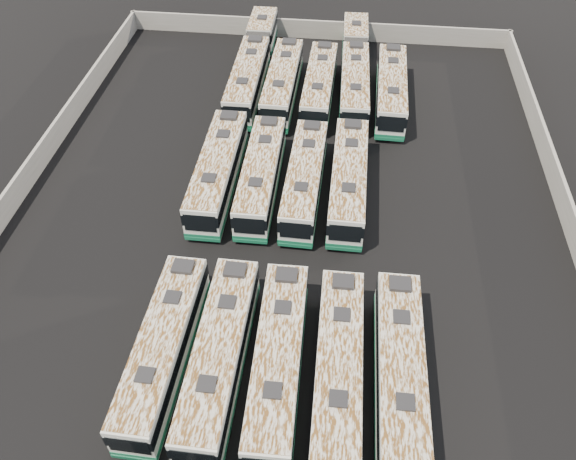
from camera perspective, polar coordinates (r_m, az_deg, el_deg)
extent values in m
plane|color=black|center=(42.34, -1.02, -3.25)|extent=(140.00, 140.00, 0.00)
cube|color=slate|center=(71.14, 2.89, 19.68)|extent=(45.20, 0.30, 2.20)
cube|color=silver|center=(36.37, -12.53, -11.67)|extent=(2.90, 12.76, 2.91)
cube|color=#135D3F|center=(37.24, -12.27, -12.57)|extent=(2.95, 12.82, 0.45)
cube|color=black|center=(35.97, -12.65, -11.25)|extent=(2.96, 12.83, 0.97)
cube|color=black|center=(33.35, -15.92, -20.35)|extent=(2.33, 0.11, 1.54)
cube|color=#135D3F|center=(34.79, -15.36, -21.48)|extent=(2.65, 0.15, 0.30)
cube|color=beige|center=(35.15, -12.90, -10.33)|extent=(2.84, 12.51, 0.07)
cube|color=black|center=(33.71, -14.34, -14.07)|extent=(1.03, 1.03, 0.15)
cube|color=black|center=(36.59, -11.67, -6.69)|extent=(1.03, 1.03, 0.15)
cube|color=black|center=(38.06, -10.64, -3.67)|extent=(1.40, 1.19, 0.28)
cylinder|color=black|center=(35.99, -15.91, -17.83)|extent=(0.32, 1.07, 1.06)
cylinder|color=black|center=(35.34, -12.31, -18.54)|extent=(0.32, 1.07, 1.06)
cylinder|color=black|center=(39.87, -12.13, -7.64)|extent=(0.32, 1.07, 1.06)
cylinder|color=black|center=(39.29, -8.96, -8.07)|extent=(0.32, 1.07, 1.06)
cube|color=silver|center=(35.45, -6.94, -12.54)|extent=(2.85, 13.11, 3.00)
cube|color=#135D3F|center=(36.38, -6.79, -13.47)|extent=(2.90, 13.17, 0.46)
cube|color=black|center=(35.03, -7.01, -12.11)|extent=(2.91, 13.18, 1.00)
cube|color=black|center=(32.27, -9.60, -21.97)|extent=(2.40, 0.08, 1.58)
cube|color=beige|center=(34.17, -7.17, -11.17)|extent=(2.79, 12.85, 0.08)
cube|color=black|center=(32.64, -8.28, -15.22)|extent=(1.05, 1.05, 0.15)
cube|color=black|center=(35.69, -6.21, -7.26)|extent=(1.05, 1.05, 0.15)
cube|color=black|center=(37.25, -5.41, -4.05)|extent=(1.43, 1.21, 0.28)
cylinder|color=black|center=(34.94, -10.22, -19.20)|extent=(0.32, 1.09, 1.09)
cylinder|color=black|center=(34.50, -6.26, -19.81)|extent=(0.32, 1.09, 1.09)
cylinder|color=black|center=(39.03, -7.17, -8.23)|extent=(0.32, 1.09, 1.09)
cylinder|color=black|center=(38.64, -3.76, -8.62)|extent=(0.32, 1.09, 1.09)
cube|color=silver|center=(35.02, -1.00, -13.18)|extent=(2.98, 13.03, 2.97)
cube|color=#135D3F|center=(35.95, -0.98, -14.09)|extent=(3.04, 13.08, 0.45)
cube|color=black|center=(34.60, -1.01, -12.75)|extent=(3.05, 13.09, 0.99)
cube|color=beige|center=(33.73, -1.04, -11.83)|extent=(2.92, 12.77, 0.08)
cube|color=black|center=(32.18, -1.59, -15.97)|extent=(1.05, 1.05, 0.15)
cube|color=black|center=(35.27, -0.55, -7.86)|extent=(1.05, 1.05, 0.15)
cube|color=black|center=(36.84, -0.15, -4.59)|extent=(1.43, 1.22, 0.28)
cylinder|color=black|center=(34.34, -3.79, -20.05)|extent=(0.33, 1.09, 1.08)
cylinder|color=black|center=(34.19, 0.31, -20.42)|extent=(0.33, 1.09, 1.08)
cylinder|color=black|center=(38.50, -2.06, -8.83)|extent=(0.33, 1.09, 1.08)
cylinder|color=black|center=(38.36, 1.42, -9.09)|extent=(0.33, 1.09, 1.08)
cube|color=silver|center=(34.89, 5.14, -13.85)|extent=(2.85, 12.94, 2.96)
cube|color=#135D3F|center=(35.82, 5.02, -14.74)|extent=(2.90, 12.99, 0.45)
cube|color=black|center=(34.47, 5.19, -13.43)|extent=(2.91, 13.00, 0.99)
cube|color=beige|center=(33.60, 5.30, -12.53)|extent=(2.79, 12.68, 0.08)
cube|color=black|center=(32.07, 5.12, -16.70)|extent=(1.03, 1.03, 0.15)
cube|color=black|center=(35.13, 5.49, -8.53)|extent=(1.03, 1.03, 0.15)
cube|color=black|center=(36.68, 5.63, -5.24)|extent=(1.41, 1.20, 0.28)
cylinder|color=black|center=(34.11, 2.64, -20.80)|extent=(0.31, 1.08, 1.08)
cylinder|color=black|center=(34.20, 6.76, -21.04)|extent=(0.31, 1.08, 1.08)
cylinder|color=black|center=(38.24, 3.51, -9.46)|extent=(0.31, 1.08, 1.08)
cylinder|color=black|center=(38.31, 6.99, -9.69)|extent=(0.31, 1.08, 1.08)
cube|color=silver|center=(35.29, 11.25, -13.92)|extent=(2.81, 12.94, 2.96)
cube|color=#135D3F|center=(36.21, 11.01, -14.81)|extent=(2.86, 12.99, 0.45)
cube|color=black|center=(34.88, 11.37, -13.51)|extent=(2.87, 13.00, 0.99)
cube|color=beige|center=(34.02, 11.61, -12.61)|extent=(2.75, 12.68, 0.08)
cube|color=black|center=(32.50, 11.84, -16.73)|extent=(1.03, 1.03, 0.15)
cube|color=black|center=(35.54, 11.46, -8.65)|extent=(1.03, 1.03, 0.15)
cube|color=black|center=(37.09, 11.33, -5.39)|extent=(1.41, 1.20, 0.28)
cylinder|color=black|center=(34.39, 9.14, -20.87)|extent=(0.31, 1.08, 1.08)
cylinder|color=black|center=(34.71, 13.19, -20.97)|extent=(0.31, 1.08, 1.08)
cylinder|color=black|center=(38.52, 9.05, -9.59)|extent=(0.31, 1.08, 1.08)
cylinder|color=black|center=(38.81, 12.48, -9.78)|extent=(0.31, 1.08, 1.08)
cube|color=silver|center=(47.49, -7.12, 5.99)|extent=(2.83, 13.37, 3.06)
cube|color=#135D3F|center=(48.20, -7.00, 4.96)|extent=(2.88, 13.42, 0.47)
cube|color=black|center=(47.17, -7.18, 6.47)|extent=(2.89, 13.43, 1.02)
cube|color=black|center=(42.44, -8.94, 0.66)|extent=(2.45, 0.07, 1.61)
cube|color=#135D3F|center=(43.63, -8.69, -0.94)|extent=(2.78, 0.11, 0.31)
cube|color=beige|center=(46.53, -7.29, 7.48)|extent=(2.78, 13.10, 0.08)
cube|color=black|center=(44.24, -8.06, 5.27)|extent=(1.06, 1.06, 0.16)
cube|color=black|center=(48.75, -6.61, 9.69)|extent=(1.06, 1.06, 0.16)
cube|color=black|center=(50.86, -6.03, 11.49)|extent=(1.45, 1.23, 0.29)
cylinder|color=black|center=(45.57, -9.49, 1.35)|extent=(0.32, 1.11, 1.11)
cylinder|color=black|center=(45.05, -6.56, 1.13)|extent=(0.32, 1.11, 1.11)
cylinder|color=black|center=(51.83, -7.35, 7.87)|extent=(0.32, 1.11, 1.11)
cylinder|color=black|center=(51.37, -4.73, 7.74)|extent=(0.32, 1.11, 1.11)
cube|color=silver|center=(46.88, -2.76, 5.61)|extent=(2.78, 12.86, 2.94)
cube|color=#135D3F|center=(47.57, -2.72, 4.61)|extent=(2.83, 12.91, 0.45)
cube|color=black|center=(46.57, -2.78, 6.07)|extent=(2.84, 12.92, 0.98)
cube|color=black|center=(41.94, -4.00, 0.39)|extent=(2.35, 0.08, 1.55)
cube|color=#135D3F|center=(43.11, -3.89, -1.15)|extent=(2.67, 0.12, 0.30)
cube|color=beige|center=(45.94, -2.82, 7.05)|extent=(2.73, 12.60, 0.07)
cube|color=black|center=(43.71, -3.35, 4.89)|extent=(1.02, 1.02, 0.15)
cube|color=black|center=(48.10, -2.35, 9.22)|extent=(1.02, 1.02, 0.15)
cube|color=black|center=(50.14, -1.95, 10.98)|extent=(1.40, 1.19, 0.28)
cylinder|color=black|center=(44.91, -4.88, 1.08)|extent=(0.31, 1.07, 1.07)
cylinder|color=black|center=(44.60, -1.98, 0.87)|extent=(0.31, 1.07, 1.07)
cylinder|color=black|center=(51.01, -3.35, 7.48)|extent=(0.31, 1.07, 1.07)
cylinder|color=black|center=(50.74, -0.77, 7.32)|extent=(0.31, 1.07, 1.07)
cube|color=silver|center=(46.44, 1.70, 5.18)|extent=(2.88, 12.76, 2.91)
cube|color=#135D3F|center=(47.14, 1.67, 4.18)|extent=(2.93, 12.81, 0.45)
cube|color=black|center=(46.14, 1.71, 5.63)|extent=(2.94, 12.82, 0.97)
cube|color=black|center=(41.54, 0.73, -0.07)|extent=(2.33, 0.10, 1.54)
cube|color=#135D3F|center=(42.70, 0.71, -1.60)|extent=(2.65, 0.15, 0.30)
cube|color=beige|center=(45.50, 1.74, 6.61)|extent=(2.82, 12.51, 0.07)
cube|color=black|center=(43.29, 1.33, 4.43)|extent=(1.02, 1.02, 0.15)
cube|color=black|center=(47.65, 2.12, 8.79)|extent=(1.02, 1.02, 0.15)
cube|color=black|center=(49.68, 2.44, 10.56)|extent=(1.40, 1.19, 0.28)
cylinder|color=black|center=(44.42, -0.37, 0.67)|extent=(0.32, 1.06, 1.06)
cylinder|color=black|center=(44.25, 2.54, 0.40)|extent=(0.32, 1.06, 1.06)
cylinder|color=black|center=(50.50, 0.90, 7.10)|extent=(0.32, 1.06, 1.06)
cylinder|color=black|center=(50.35, 3.48, 6.88)|extent=(0.32, 1.06, 1.06)
cube|color=silver|center=(46.54, 6.17, 5.09)|extent=(2.80, 13.14, 3.01)
cube|color=#135D3F|center=(47.25, 6.07, 4.07)|extent=(2.85, 13.19, 0.46)
cube|color=black|center=(46.22, 6.22, 5.56)|extent=(2.86, 13.20, 1.01)
cube|color=black|center=(41.44, 5.82, -0.36)|extent=(2.41, 0.07, 1.59)
cube|color=#135D3F|center=(42.65, 5.66, -1.94)|extent=(2.74, 0.11, 0.31)
cube|color=beige|center=(45.57, 6.32, 6.56)|extent=(2.75, 12.88, 0.08)
cube|color=black|center=(43.27, 6.17, 4.31)|extent=(1.04, 1.04, 0.15)
cube|color=black|center=(47.81, 6.47, 8.81)|extent=(1.04, 1.04, 0.15)
cube|color=black|center=(49.92, 6.60, 10.63)|extent=(1.43, 1.21, 0.28)
cylinder|color=black|center=(44.32, 4.30, 0.41)|extent=(0.31, 1.10, 1.09)
cylinder|color=black|center=(44.36, 7.31, 0.16)|extent=(0.31, 1.10, 1.09)
cylinder|color=black|center=(50.65, 4.93, 7.08)|extent=(0.31, 1.10, 1.09)
cylinder|color=black|center=(50.68, 7.59, 6.85)|extent=(0.31, 1.10, 1.09)
cube|color=silver|center=(59.24, -4.12, 14.91)|extent=(2.89, 13.30, 3.04)
cube|color=#135D3F|center=(59.81, -4.06, 13.99)|extent=(2.94, 13.35, 0.46)
cube|color=black|center=(58.99, -4.15, 15.33)|extent=(2.95, 13.36, 1.02)
cube|color=black|center=(53.50, -5.27, 11.64)|extent=(2.43, 0.08, 1.60)
cube|color=#135D3F|center=(54.45, -5.15, 10.16)|extent=(2.77, 0.13, 0.31)
cube|color=beige|center=(58.48, -4.20, 16.22)|extent=(2.83, 13.04, 0.08)
cube|color=black|center=(55.93, -4.69, 14.87)|extent=(1.06, 1.06, 0.15)
cube|color=black|center=(60.96, -3.76, 17.64)|extent=(1.06, 1.06, 0.15)
cube|color=black|center=(63.27, -3.38, 18.80)|extent=(1.45, 1.23, 0.29)
cylinder|color=black|center=(56.62, -5.94, 11.59)|extent=(0.32, 1.11, 1.11)
cylinder|color=black|center=(56.23, -3.52, 11.49)|extent=(0.32, 1.11, 1.11)
cylinder|color=black|center=(63.73, -4.53, 15.82)|extent=(0.32, 1.11, 1.11)
cylinder|color=black|center=(63.38, -2.34, 15.74)|extent=(0.32, 1.11, 1.11)
cube|color=black|center=(65.56, -3.08, 18.12)|extent=(2.56, 1.35, 2.80)
cube|color=silver|center=(68.84, -2.61, 19.53)|extent=(2.82, 6.11, 3.04)
cube|color=#135D3F|center=(69.33, -2.58, 18.70)|extent=(2.87, 6.16, 0.46)
cube|color=black|center=(68.63, -2.63, 19.91)|extent=(2.88, 6.17, 1.02)
cube|color=beige|center=(68.19, -2.66, 20.70)|extent=(2.76, 5.99, 0.08)
cube|color=black|center=(68.14, -2.66, 20.79)|extent=(1.06, 1.06, 0.15)
cylinder|color=black|center=(70.96, -3.40, 19.10)|extent=(0.32, 1.11, 1.11)
cylinder|color=black|center=(70.64, -1.39, 19.04)|extent=(0.32, 1.11, 1.11)
cube|color=silver|center=(58.71, -0.57, 14.70)|extent=(2.86, 13.18, 3.01)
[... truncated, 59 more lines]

